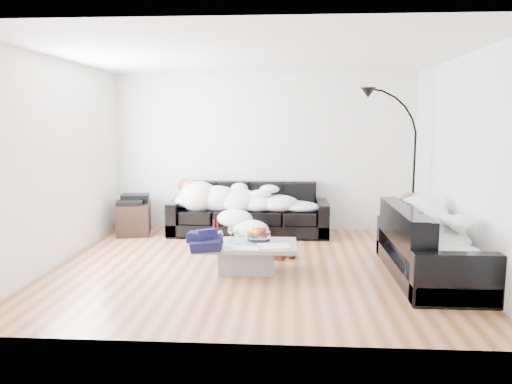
# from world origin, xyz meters

# --- Properties ---
(ground) EXTENTS (5.00, 5.00, 0.00)m
(ground) POSITION_xyz_m (0.00, 0.00, 0.00)
(ground) COLOR brown
(ground) RESTS_ON ground
(wall_back) EXTENTS (5.00, 0.02, 2.60)m
(wall_back) POSITION_xyz_m (0.00, 2.25, 1.30)
(wall_back) COLOR silver
(wall_back) RESTS_ON ground
(wall_left) EXTENTS (0.02, 4.50, 2.60)m
(wall_left) POSITION_xyz_m (-2.50, 0.00, 1.30)
(wall_left) COLOR silver
(wall_left) RESTS_ON ground
(wall_right) EXTENTS (0.02, 4.50, 2.60)m
(wall_right) POSITION_xyz_m (2.50, 0.00, 1.30)
(wall_right) COLOR silver
(wall_right) RESTS_ON ground
(ceiling) EXTENTS (5.00, 5.00, 0.00)m
(ceiling) POSITION_xyz_m (0.00, 0.00, 2.60)
(ceiling) COLOR white
(ceiling) RESTS_ON ground
(sofa_back) EXTENTS (2.53, 0.88, 0.83)m
(sofa_back) POSITION_xyz_m (-0.21, 1.77, 0.41)
(sofa_back) COLOR black
(sofa_back) RESTS_ON ground
(sofa_right) EXTENTS (0.88, 2.04, 0.83)m
(sofa_right) POSITION_xyz_m (2.07, -0.36, 0.41)
(sofa_right) COLOR black
(sofa_right) RESTS_ON ground
(sleeper_back) EXTENTS (2.14, 0.74, 0.43)m
(sleeper_back) POSITION_xyz_m (-0.21, 1.72, 0.63)
(sleeper_back) COLOR white
(sleeper_back) RESTS_ON sofa_back
(sleeper_right) EXTENTS (0.74, 1.75, 0.43)m
(sleeper_right) POSITION_xyz_m (2.07, -0.36, 0.63)
(sleeper_right) COLOR white
(sleeper_right) RESTS_ON sofa_right
(teal_cushion) EXTENTS (0.42, 0.38, 0.20)m
(teal_cushion) POSITION_xyz_m (2.01, 0.27, 0.72)
(teal_cushion) COLOR #0F596E
(teal_cushion) RESTS_ON sofa_right
(coffee_table) EXTENTS (1.23, 0.74, 0.35)m
(coffee_table) POSITION_xyz_m (-0.08, -0.27, 0.18)
(coffee_table) COLOR #939699
(coffee_table) RESTS_ON ground
(fruit_bowl) EXTENTS (0.31, 0.31, 0.18)m
(fruit_bowl) POSITION_xyz_m (0.06, -0.12, 0.44)
(fruit_bowl) COLOR white
(fruit_bowl) RESTS_ON coffee_table
(wine_glass_a) EXTENTS (0.10, 0.10, 0.18)m
(wine_glass_a) POSITION_xyz_m (-0.28, -0.17, 0.44)
(wine_glass_a) COLOR white
(wine_glass_a) RESTS_ON coffee_table
(wine_glass_b) EXTENTS (0.07, 0.07, 0.15)m
(wine_glass_b) POSITION_xyz_m (-0.40, -0.24, 0.43)
(wine_glass_b) COLOR white
(wine_glass_b) RESTS_ON coffee_table
(wine_glass_c) EXTENTS (0.09, 0.09, 0.17)m
(wine_glass_c) POSITION_xyz_m (-0.19, -0.31, 0.44)
(wine_glass_c) COLOR white
(wine_glass_c) RESTS_ON coffee_table
(candle_left) EXTENTS (0.05, 0.05, 0.24)m
(candle_left) POSITION_xyz_m (-0.51, -0.04, 0.47)
(candle_left) COLOR maroon
(candle_left) RESTS_ON coffee_table
(candle_right) EXTENTS (0.05, 0.05, 0.23)m
(candle_right) POSITION_xyz_m (-0.46, -0.04, 0.47)
(candle_right) COLOR maroon
(candle_right) RESTS_ON coffee_table
(newspaper_a) EXTENTS (0.41, 0.34, 0.01)m
(newspaper_a) POSITION_xyz_m (0.25, -0.38, 0.36)
(newspaper_a) COLOR silver
(newspaper_a) RESTS_ON coffee_table
(newspaper_b) EXTENTS (0.31, 0.23, 0.01)m
(newspaper_b) POSITION_xyz_m (-0.07, -0.51, 0.36)
(newspaper_b) COLOR silver
(newspaper_b) RESTS_ON coffee_table
(navy_jacket) EXTENTS (0.43, 0.38, 0.19)m
(navy_jacket) POSITION_xyz_m (-0.55, -0.53, 0.53)
(navy_jacket) COLOR black
(navy_jacket) RESTS_ON coffee_table
(shoes) EXTENTS (0.58, 0.53, 0.11)m
(shoes) POSITION_xyz_m (0.31, 0.37, 0.05)
(shoes) COLOR #472311
(shoes) RESTS_ON ground
(av_cabinet) EXTENTS (0.65, 0.82, 0.50)m
(av_cabinet) POSITION_xyz_m (-2.08, 1.70, 0.25)
(av_cabinet) COLOR black
(av_cabinet) RESTS_ON ground
(stereo) EXTENTS (0.50, 0.42, 0.13)m
(stereo) POSITION_xyz_m (-2.08, 1.70, 0.57)
(stereo) COLOR black
(stereo) RESTS_ON av_cabinet
(floor_lamp) EXTENTS (0.78, 0.43, 2.02)m
(floor_lamp) POSITION_xyz_m (2.24, 1.23, 1.01)
(floor_lamp) COLOR black
(floor_lamp) RESTS_ON ground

